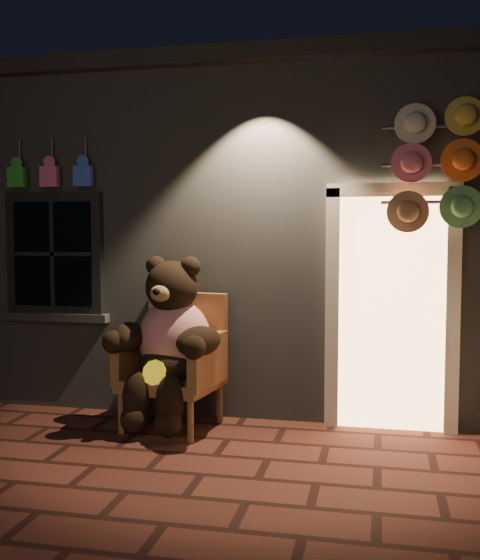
% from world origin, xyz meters
% --- Properties ---
extents(ground, '(60.00, 60.00, 0.00)m').
position_xyz_m(ground, '(0.00, 0.00, 0.00)').
color(ground, '#4F251E').
rests_on(ground, ground).
extents(shop_building, '(7.30, 5.95, 3.51)m').
position_xyz_m(shop_building, '(0.00, 3.99, 1.74)').
color(shop_building, slate).
rests_on(shop_building, ground).
extents(wicker_armchair, '(0.92, 0.86, 1.20)m').
position_xyz_m(wicker_armchair, '(-0.56, 1.15, 0.60)').
color(wicker_armchair, olive).
rests_on(wicker_armchair, ground).
extents(teddy_bear, '(1.08, 0.91, 1.50)m').
position_xyz_m(teddy_bear, '(-0.57, 1.00, 0.79)').
color(teddy_bear, red).
rests_on(teddy_bear, ground).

